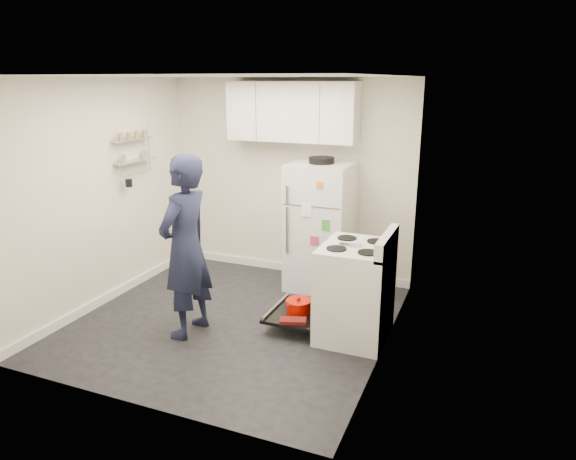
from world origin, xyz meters
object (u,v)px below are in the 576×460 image
at_px(refrigerator, 320,226).
at_px(electric_range, 354,292).
at_px(open_oven_door, 298,310).
at_px(person, 185,247).

bearing_deg(refrigerator, electric_range, -56.64).
height_order(electric_range, refrigerator, refrigerator).
bearing_deg(open_oven_door, electric_range, 1.08).
bearing_deg(electric_range, open_oven_door, -178.92).
xyz_separation_m(electric_range, person, (-1.55, -0.55, 0.44)).
bearing_deg(person, open_oven_door, 123.13).
height_order(electric_range, open_oven_door, electric_range).
xyz_separation_m(electric_range, open_oven_door, (-0.58, -0.01, -0.29)).
bearing_deg(electric_range, person, -160.38).
distance_m(electric_range, person, 1.70).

